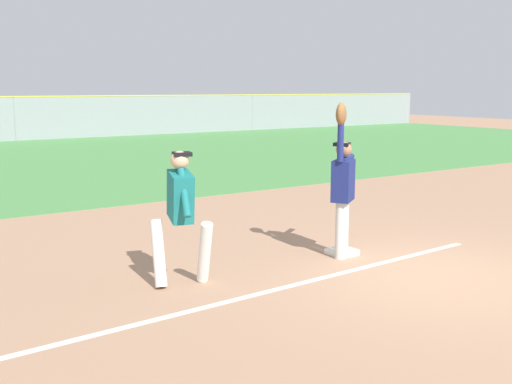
{
  "coord_description": "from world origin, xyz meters",
  "views": [
    {
      "loc": [
        -6.27,
        -5.22,
        2.48
      ],
      "look_at": [
        -1.7,
        1.7,
        1.05
      ],
      "focal_mm": 42.38,
      "sensor_mm": 36.0,
      "label": 1
    }
  ],
  "objects": [
    {
      "name": "outfield_grass",
      "position": [
        0.0,
        15.96,
        0.01
      ],
      "size": [
        53.69,
        18.12,
        0.01
      ],
      "primitive_type": "cube",
      "color": "#4C8C47",
      "rests_on": "ground_plane"
    },
    {
      "name": "first_base",
      "position": [
        -0.32,
        1.44,
        0.04
      ],
      "size": [
        0.39,
        0.39,
        0.08
      ],
      "primitive_type": "cube",
      "rotation": [
        0.0,
        0.0,
        0.02
      ],
      "color": "white",
      "rests_on": "ground_plane"
    },
    {
      "name": "chalk_foul_line",
      "position": [
        -4.32,
        0.54,
        0.0
      ],
      "size": [
        11.99,
        0.76,
        0.01
      ],
      "primitive_type": "cube",
      "rotation": [
        0.0,
        0.0,
        0.06
      ],
      "color": "white",
      "rests_on": "ground_plane"
    },
    {
      "name": "parked_car_green",
      "position": [
        13.28,
        27.62,
        0.67
      ],
      "size": [
        4.43,
        2.17,
        1.25
      ],
      "rotation": [
        0.0,
        0.0,
        -0.01
      ],
      "color": "#1E6B33",
      "rests_on": "ground_plane"
    },
    {
      "name": "fielder",
      "position": [
        -0.43,
        1.33,
        1.12
      ],
      "size": [
        0.79,
        0.61,
        2.28
      ],
      "rotation": [
        0.0,
        0.0,
        2.19
      ],
      "color": "silver",
      "rests_on": "ground_plane"
    },
    {
      "name": "parked_car_black",
      "position": [
        1.16,
        27.69,
        0.67
      ],
      "size": [
        4.49,
        2.3,
        1.25
      ],
      "rotation": [
        0.0,
        0.0,
        -0.05
      ],
      "color": "black",
      "rests_on": "ground_plane"
    },
    {
      "name": "baseball",
      "position": [
        -0.47,
        1.36,
        1.7
      ],
      "size": [
        0.07,
        0.07,
        0.07
      ],
      "primitive_type": "sphere",
      "color": "white"
    },
    {
      "name": "runner",
      "position": [
        -2.98,
        1.47,
        1.0
      ],
      "size": [
        0.76,
        0.84,
        1.72
      ],
      "rotation": [
        0.0,
        0.0,
        -0.25
      ],
      "color": "white",
      "rests_on": "ground_plane"
    },
    {
      "name": "outfield_fence",
      "position": [
        0.0,
        25.02,
        1.05
      ],
      "size": [
        53.77,
        0.08,
        2.11
      ],
      "color": "#93999E",
      "rests_on": "ground_plane"
    },
    {
      "name": "parked_car_tan",
      "position": [
        7.06,
        27.43,
        0.67
      ],
      "size": [
        4.49,
        2.3,
        1.25
      ],
      "rotation": [
        0.0,
        0.0,
        0.05
      ],
      "color": "tan",
      "rests_on": "ground_plane"
    },
    {
      "name": "ground_plane",
      "position": [
        0.0,
        0.0,
        0.0
      ],
      "size": [
        75.79,
        75.79,
        0.0
      ],
      "primitive_type": "plane",
      "color": "tan"
    }
  ]
}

